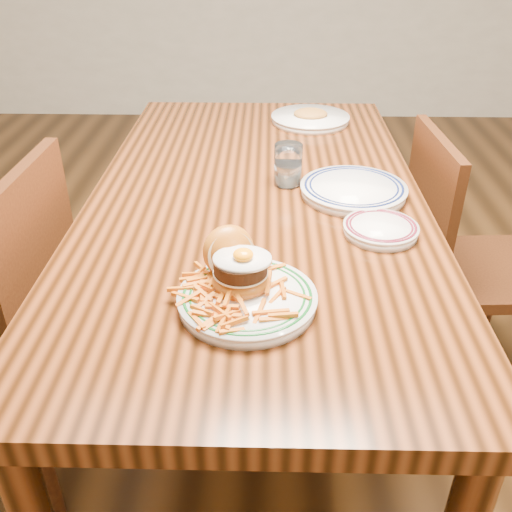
{
  "coord_description": "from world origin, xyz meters",
  "views": [
    {
      "loc": [
        0.03,
        -1.32,
        1.38
      ],
      "look_at": [
        0.01,
        -0.44,
        0.84
      ],
      "focal_mm": 40.0,
      "sensor_mm": 36.0,
      "label": 1
    }
  ],
  "objects_px": {
    "chair_left": "(6,327)",
    "chair_right": "(456,259)",
    "main_plate": "(244,286)",
    "side_plate": "(381,228)",
    "table": "(256,225)"
  },
  "relations": [
    {
      "from": "chair_left",
      "to": "chair_right",
      "type": "xyz_separation_m",
      "value": [
        1.23,
        0.4,
        -0.03
      ]
    },
    {
      "from": "chair_left",
      "to": "side_plate",
      "type": "bearing_deg",
      "value": 2.82
    },
    {
      "from": "chair_left",
      "to": "chair_right",
      "type": "relative_size",
      "value": 1.07
    },
    {
      "from": "chair_left",
      "to": "side_plate",
      "type": "height_order",
      "value": "chair_left"
    },
    {
      "from": "chair_left",
      "to": "chair_right",
      "type": "distance_m",
      "value": 1.3
    },
    {
      "from": "main_plate",
      "to": "chair_right",
      "type": "bearing_deg",
      "value": 21.42
    },
    {
      "from": "side_plate",
      "to": "main_plate",
      "type": "bearing_deg",
      "value": -123.12
    },
    {
      "from": "main_plate",
      "to": "side_plate",
      "type": "bearing_deg",
      "value": 17.16
    },
    {
      "from": "table",
      "to": "chair_left",
      "type": "xyz_separation_m",
      "value": [
        -0.62,
        -0.22,
        -0.18
      ]
    },
    {
      "from": "table",
      "to": "side_plate",
      "type": "bearing_deg",
      "value": -35.34
    },
    {
      "from": "chair_right",
      "to": "main_plate",
      "type": "distance_m",
      "value": 0.95
    },
    {
      "from": "table",
      "to": "chair_left",
      "type": "bearing_deg",
      "value": -160.33
    },
    {
      "from": "chair_right",
      "to": "main_plate",
      "type": "height_order",
      "value": "main_plate"
    },
    {
      "from": "main_plate",
      "to": "side_plate",
      "type": "xyz_separation_m",
      "value": [
        0.3,
        0.26,
        -0.02
      ]
    },
    {
      "from": "chair_right",
      "to": "main_plate",
      "type": "relative_size",
      "value": 3.09
    }
  ]
}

